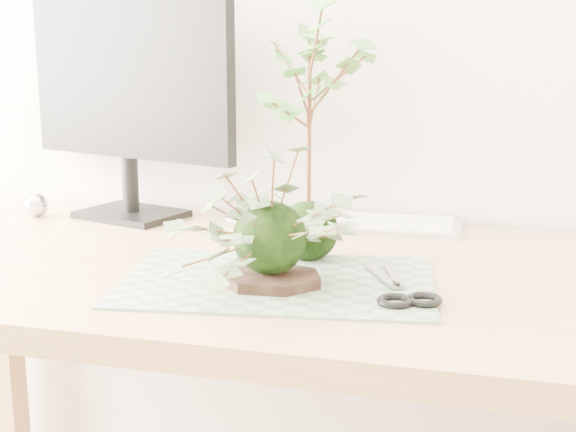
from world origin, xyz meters
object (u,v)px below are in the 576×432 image
object	(u,v)px
keyboard	(340,222)
monitor	(128,91)
maple_kokedama	(309,83)
ivy_kokedama	(270,204)
desk	(290,319)

from	to	relation	value
keyboard	monitor	distance (m)	0.48
maple_kokedama	monitor	distance (m)	0.47
monitor	ivy_kokedama	bearing A→B (deg)	-26.13
ivy_kokedama	monitor	bearing A→B (deg)	136.87
desk	keyboard	world-z (taller)	keyboard
ivy_kokedama	maple_kokedama	bearing A→B (deg)	82.84
ivy_kokedama	maple_kokedama	distance (m)	0.22
desk	maple_kokedama	xyz separation A→B (m)	(0.02, 0.04, 0.37)
maple_kokedama	keyboard	bearing A→B (deg)	89.87
desk	monitor	bearing A→B (deg)	146.69
desk	keyboard	xyz separation A→B (m)	(0.02, 0.29, 0.10)
keyboard	monitor	xyz separation A→B (m)	(-0.42, -0.03, 0.24)
ivy_kokedama	monitor	world-z (taller)	monitor
maple_kokedama	keyboard	size ratio (longest dim) A/B	0.89
desk	monitor	size ratio (longest dim) A/B	3.38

